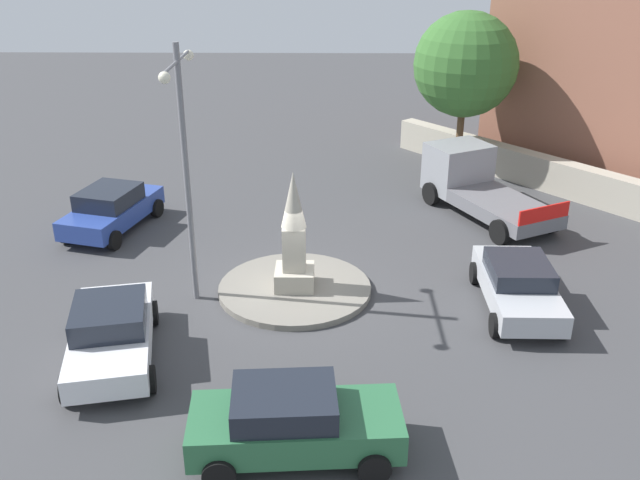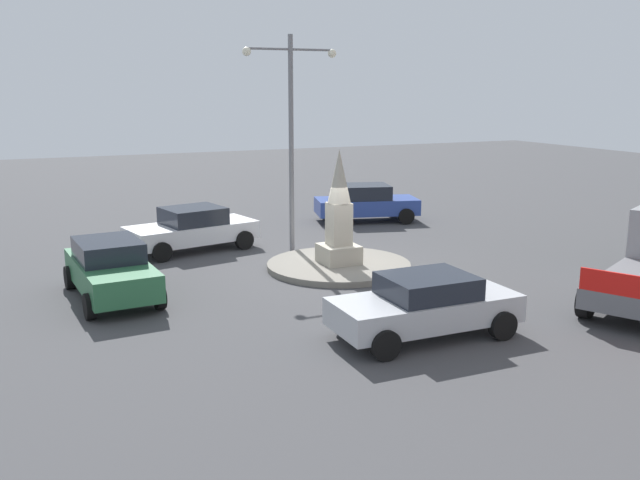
{
  "view_description": "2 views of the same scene",
  "coord_description": "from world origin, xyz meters",
  "px_view_note": "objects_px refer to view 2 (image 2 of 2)",
  "views": [
    {
      "loc": [
        17.58,
        0.96,
        9.64
      ],
      "look_at": [
        -0.32,
        0.72,
        1.47
      ],
      "focal_mm": 39.23,
      "sensor_mm": 36.0,
      "label": 1
    },
    {
      "loc": [
        8.9,
        18.3,
        5.35
      ],
      "look_at": [
        0.59,
        -0.07,
        0.92
      ],
      "focal_mm": 38.87,
      "sensor_mm": 36.0,
      "label": 2
    }
  ],
  "objects_px": {
    "car_blue_approaching": "(366,203)",
    "car_silver_parked_left": "(425,305)",
    "streetlamp": "(291,122)",
    "car_white_parked_right": "(192,229)",
    "monument": "(339,216)",
    "car_green_near_island": "(111,269)"
  },
  "relations": [
    {
      "from": "car_blue_approaching",
      "to": "car_silver_parked_left",
      "type": "bearing_deg",
      "value": 67.43
    },
    {
      "from": "streetlamp",
      "to": "car_silver_parked_left",
      "type": "xyz_separation_m",
      "value": [
        0.44,
        8.82,
        -3.55
      ]
    },
    {
      "from": "car_blue_approaching",
      "to": "car_white_parked_right",
      "type": "height_order",
      "value": "car_blue_approaching"
    },
    {
      "from": "monument",
      "to": "car_white_parked_right",
      "type": "xyz_separation_m",
      "value": [
        3.43,
        -4.21,
        -0.88
      ]
    },
    {
      "from": "car_white_parked_right",
      "to": "streetlamp",
      "type": "bearing_deg",
      "value": 154.23
    },
    {
      "from": "car_silver_parked_left",
      "to": "car_blue_approaching",
      "type": "distance_m",
      "value": 13.54
    },
    {
      "from": "monument",
      "to": "car_silver_parked_left",
      "type": "relative_size",
      "value": 0.82
    },
    {
      "from": "streetlamp",
      "to": "car_white_parked_right",
      "type": "relative_size",
      "value": 1.55
    },
    {
      "from": "car_blue_approaching",
      "to": "car_white_parked_right",
      "type": "bearing_deg",
      "value": 15.89
    },
    {
      "from": "monument",
      "to": "car_silver_parked_left",
      "type": "bearing_deg",
      "value": 82.09
    },
    {
      "from": "car_green_near_island",
      "to": "car_blue_approaching",
      "type": "height_order",
      "value": "car_green_near_island"
    },
    {
      "from": "car_silver_parked_left",
      "to": "car_blue_approaching",
      "type": "relative_size",
      "value": 0.94
    },
    {
      "from": "monument",
      "to": "car_silver_parked_left",
      "type": "xyz_separation_m",
      "value": [
        0.84,
        6.08,
        -0.9
      ]
    },
    {
      "from": "monument",
      "to": "streetlamp",
      "type": "relative_size",
      "value": 0.49
    },
    {
      "from": "streetlamp",
      "to": "car_white_parked_right",
      "type": "bearing_deg",
      "value": -25.77
    },
    {
      "from": "car_silver_parked_left",
      "to": "car_blue_approaching",
      "type": "xyz_separation_m",
      "value": [
        -5.2,
        -12.5,
        0.05
      ]
    },
    {
      "from": "monument",
      "to": "car_green_near_island",
      "type": "bearing_deg",
      "value": 2.45
    },
    {
      "from": "car_white_parked_right",
      "to": "car_silver_parked_left",
      "type": "bearing_deg",
      "value": 104.12
    },
    {
      "from": "car_silver_parked_left",
      "to": "car_white_parked_right",
      "type": "relative_size",
      "value": 0.92
    },
    {
      "from": "streetlamp",
      "to": "car_blue_approaching",
      "type": "distance_m",
      "value": 6.96
    },
    {
      "from": "monument",
      "to": "car_silver_parked_left",
      "type": "height_order",
      "value": "monument"
    },
    {
      "from": "monument",
      "to": "car_green_near_island",
      "type": "distance_m",
      "value": 6.76
    }
  ]
}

